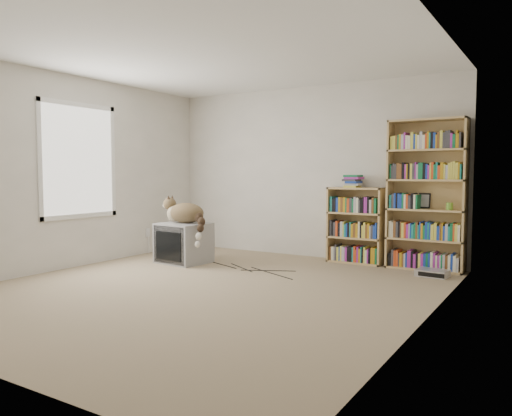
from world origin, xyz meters
The scene contains 16 objects.
floor centered at (0.00, 0.00, 0.00)m, with size 4.50×5.00×0.01m, color gray.
wall_back centered at (0.00, 2.50, 1.25)m, with size 4.50×0.02×2.50m, color beige.
wall_left centered at (-2.25, 0.00, 1.25)m, with size 0.02×5.00×2.50m, color beige.
wall_right centered at (2.25, 0.00, 1.25)m, with size 0.02×5.00×2.50m, color beige.
ceiling centered at (0.00, 0.00, 2.50)m, with size 4.50×5.00×0.02m, color white.
window centered at (-2.24, 0.20, 1.40)m, with size 0.02×1.22×1.52m, color white.
crt_tv centered at (-1.23, 1.11, 0.27)m, with size 0.68×0.63×0.55m.
cat centered at (-1.16, 1.11, 0.65)m, with size 0.82×0.55×0.62m.
bookcase_tall centered at (1.72, 2.36, 0.91)m, with size 0.96×0.30×1.91m.
bookcase_short centered at (0.79, 2.36, 0.48)m, with size 0.76×0.30×1.04m.
book_stack centered at (0.75, 2.31, 1.13)m, with size 0.21×0.27×0.17m, color #D2451C.
green_mug centered at (2.01, 2.34, 0.82)m, with size 0.08×0.08×0.09m, color #71B333.
framed_print centered at (1.68, 2.44, 0.88)m, with size 0.15×0.01×0.20m, color black.
dvd_player centered at (1.91, 1.95, 0.04)m, with size 0.36×0.26×0.08m, color silver.
wall_outlet centered at (-2.24, 1.46, 0.32)m, with size 0.01×0.08×0.13m, color silver.
floor_cables centered at (-0.26, 1.26, 0.00)m, with size 1.20×0.70×0.01m, color black, non-canonical shape.
Camera 1 is at (3.20, -4.18, 1.23)m, focal length 35.00 mm.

